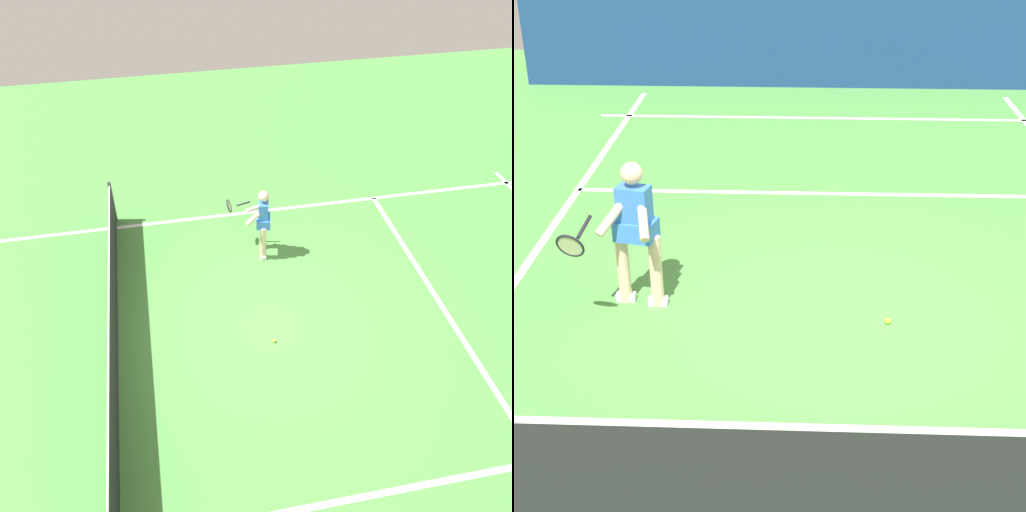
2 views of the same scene
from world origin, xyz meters
TOP-DOWN VIEW (x-y plane):
  - ground_plane at (0.00, 0.00)m, footprint 24.37×24.37m
  - court_back_wall at (0.00, -9.07)m, footprint 12.07×0.24m
  - baseline_marking at (0.00, -6.87)m, footprint 8.07×0.10m
  - service_line_marking at (0.00, -3.34)m, footprint 7.07×0.10m
  - court_net at (0.00, 2.81)m, footprint 7.75×0.08m
  - tennis_player at (2.07, -0.26)m, footprint 0.91×0.90m
  - tennis_ball_near at (-0.48, 0.04)m, footprint 0.07×0.07m

SIDE VIEW (x-z plane):
  - ground_plane at x=0.00m, z-range 0.00..0.00m
  - baseline_marking at x=0.00m, z-range 0.00..0.01m
  - service_line_marking at x=0.00m, z-range 0.00..0.01m
  - tennis_ball_near at x=-0.48m, z-range 0.00..0.07m
  - court_net at x=0.00m, z-range -0.03..1.01m
  - tennis_player at x=2.07m, z-range 0.07..1.62m
  - court_back_wall at x=0.00m, z-range 0.00..2.03m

